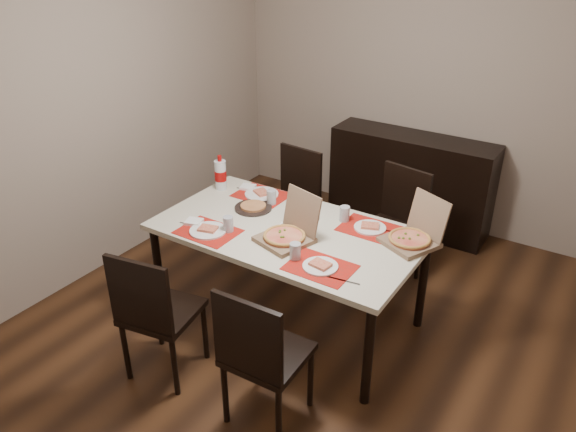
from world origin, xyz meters
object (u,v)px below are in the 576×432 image
at_px(chair_near_left, 155,310).
at_px(chair_far_left, 292,198).
at_px(chair_far_right, 396,221).
at_px(pizza_box_center, 288,233).
at_px(chair_near_right, 260,353).
at_px(dip_bowl, 311,218).
at_px(soda_bottle, 221,175).
at_px(dining_table, 288,237).
at_px(sideboard, 410,182).

distance_m(chair_near_left, chair_far_left, 1.79).
distance_m(chair_far_right, pizza_box_center, 1.15).
relative_size(chair_near_right, chair_far_right, 1.00).
bearing_deg(chair_near_left, pizza_box_center, 61.37).
bearing_deg(dip_bowl, soda_bottle, 175.54).
relative_size(dining_table, soda_bottle, 6.50).
xyz_separation_m(sideboard, chair_far_left, (-0.67, -1.00, 0.06)).
bearing_deg(chair_far_right, chair_near_left, -112.34).
distance_m(dining_table, soda_bottle, 0.86).
height_order(chair_far_left, dip_bowl, chair_far_left).
distance_m(chair_near_right, chair_far_left, 1.97).
xyz_separation_m(sideboard, chair_near_right, (0.23, -2.75, 0.06)).
bearing_deg(soda_bottle, chair_near_right, -44.34).
bearing_deg(pizza_box_center, chair_near_right, -67.52).
bearing_deg(chair_near_right, chair_far_left, 117.30).
xyz_separation_m(chair_near_left, pizza_box_center, (0.44, 0.81, 0.29)).
bearing_deg(dip_bowl, chair_near_right, -72.81).
relative_size(chair_near_left, dip_bowl, 8.24).
distance_m(dining_table, chair_far_right, 1.04).
height_order(dining_table, pizza_box_center, pizza_box_center).
xyz_separation_m(sideboard, chair_far_right, (0.24, -0.91, 0.06)).
relative_size(sideboard, pizza_box_center, 3.61).
bearing_deg(sideboard, chair_far_right, -75.38).
xyz_separation_m(chair_near_left, dip_bowl, (0.42, 1.14, 0.25)).
bearing_deg(dining_table, chair_far_right, 66.38).
distance_m(sideboard, dip_bowl, 1.67).
xyz_separation_m(dip_bowl, soda_bottle, (-0.86, 0.07, 0.10)).
height_order(chair_near_right, dip_bowl, chair_near_right).
xyz_separation_m(dining_table, chair_near_left, (-0.36, -0.94, -0.17)).
bearing_deg(chair_near_left, soda_bottle, 109.86).
xyz_separation_m(dining_table, chair_near_right, (0.40, -0.90, -0.17)).
bearing_deg(soda_bottle, sideboard, 58.32).
bearing_deg(chair_near_right, soda_bottle, 135.66).
distance_m(dining_table, pizza_box_center, 0.19).
distance_m(chair_far_left, chair_far_right, 0.91).
bearing_deg(dining_table, chair_near_right, -65.99).
distance_m(chair_near_left, pizza_box_center, 0.97).
distance_m(dining_table, chair_far_left, 1.00).
xyz_separation_m(chair_far_left, chair_far_right, (0.91, 0.09, 0.00)).
bearing_deg(dip_bowl, pizza_box_center, -86.30).
bearing_deg(chair_far_left, sideboard, 55.93).
distance_m(chair_far_right, dip_bowl, 0.85).
bearing_deg(chair_near_right, dining_table, 114.01).
bearing_deg(dining_table, pizza_box_center, -57.51).
height_order(chair_near_right, pizza_box_center, pizza_box_center).
distance_m(dip_bowl, soda_bottle, 0.87).
bearing_deg(chair_far_left, pizza_box_center, -59.14).
distance_m(dining_table, chair_near_left, 1.02).
bearing_deg(pizza_box_center, dip_bowl, 93.70).
relative_size(chair_near_left, chair_near_right, 1.00).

